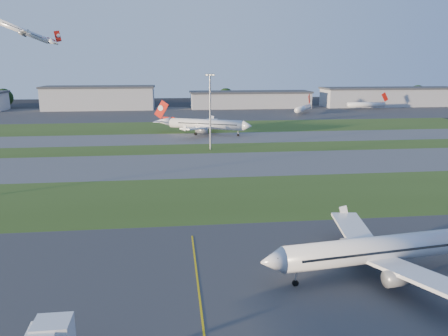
{
  "coord_description": "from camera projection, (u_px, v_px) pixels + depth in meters",
  "views": [
    {
      "loc": [
        2.23,
        -40.49,
        28.82
      ],
      "look_at": [
        12.97,
        50.64,
        7.0
      ],
      "focal_mm": 35.0,
      "sensor_mm": 36.0,
      "label": 1
    }
  ],
  "objects": [
    {
      "name": "tree_west",
      "position": [
        4.0,
        98.0,
        292.22
      ],
      "size": [
        12.1,
        12.1,
        13.2
      ],
      "color": "black",
      "rests_on": "ground"
    },
    {
      "name": "hangar_east",
      "position": [
        250.0,
        99.0,
        296.87
      ],
      "size": [
        81.6,
        23.0,
        11.2
      ],
      "color": "#95979C",
      "rests_on": "ground"
    },
    {
      "name": "light_mast_centre",
      "position": [
        210.0,
        107.0,
        148.16
      ],
      "size": [
        3.2,
        0.7,
        25.8
      ],
      "color": "gray",
      "rests_on": "ground"
    },
    {
      "name": "taxiway_a",
      "position": [
        166.0,
        165.0,
        127.66
      ],
      "size": [
        300.0,
        32.0,
        0.01
      ],
      "primitive_type": "cube",
      "color": "#515154",
      "rests_on": "ground"
    },
    {
      "name": "tree_mid_west",
      "position": [
        140.0,
        99.0,
        298.91
      ],
      "size": [
        9.9,
        9.9,
        10.8
      ],
      "color": "black",
      "rests_on": "ground"
    },
    {
      "name": "grass_strip_a",
      "position": [
        165.0,
        199.0,
        95.77
      ],
      "size": [
        300.0,
        34.0,
        0.01
      ],
      "primitive_type": "cube",
      "color": "#374E1A",
      "rests_on": "ground"
    },
    {
      "name": "airliner_parked",
      "position": [
        381.0,
        250.0,
        60.35
      ],
      "size": [
        35.05,
        29.56,
        10.96
      ],
      "rotation": [
        0.0,
        0.0,
        0.13
      ],
      "color": "white",
      "rests_on": "ground"
    },
    {
      "name": "hangar_west",
      "position": [
        99.0,
        98.0,
        285.02
      ],
      "size": [
        71.4,
        23.0,
        15.2
      ],
      "color": "#95979C",
      "rests_on": "ground"
    },
    {
      "name": "apron_far",
      "position": [
        169.0,
        113.0,
        262.92
      ],
      "size": [
        400.0,
        80.0,
        0.01
      ],
      "primitive_type": "cube",
      "color": "#333335",
      "rests_on": "ground"
    },
    {
      "name": "tree_far_east",
      "position": [
        417.0,
        94.0,
        326.71
      ],
      "size": [
        12.65,
        12.65,
        13.8
      ],
      "color": "black",
      "rests_on": "ground"
    },
    {
      "name": "mini_jet_far",
      "position": [
        366.0,
        105.0,
        285.2
      ],
      "size": [
        28.64,
        5.11,
        9.48
      ],
      "rotation": [
        0.0,
        0.0,
        0.07
      ],
      "color": "white",
      "rests_on": "ground"
    },
    {
      "name": "airliner_departing",
      "position": [
        25.0,
        32.0,
        247.04
      ],
      "size": [
        32.95,
        27.61,
        10.46
      ],
      "rotation": [
        0.0,
        0.0,
        0.24
      ],
      "color": "white"
    },
    {
      "name": "grass_strip_b",
      "position": [
        167.0,
        149.0,
        151.81
      ],
      "size": [
        300.0,
        18.0,
        0.01
      ],
      "primitive_type": "cube",
      "color": "#374E1A",
      "rests_on": "ground"
    },
    {
      "name": "airliner_taxiing",
      "position": [
        205.0,
        124.0,
        182.62
      ],
      "size": [
        37.29,
        31.77,
        12.46
      ],
      "rotation": [
        0.0,
        0.0,
        2.72
      ],
      "color": "white",
      "rests_on": "ground"
    },
    {
      "name": "taxiway_b",
      "position": [
        168.0,
        139.0,
        173.07
      ],
      "size": [
        300.0,
        26.0,
        0.01
      ],
      "primitive_type": "cube",
      "color": "#515154",
      "rests_on": "ground"
    },
    {
      "name": "grass_strip_c",
      "position": [
        168.0,
        127.0,
        204.95
      ],
      "size": [
        300.0,
        40.0,
        0.01
      ],
      "primitive_type": "cube",
      "color": "#374E1A",
      "rests_on": "ground"
    },
    {
      "name": "tree_east",
      "position": [
        329.0,
        97.0,
        315.18
      ],
      "size": [
        10.45,
        10.45,
        11.4
      ],
      "color": "black",
      "rests_on": "ground"
    },
    {
      "name": "mini_jet_near",
      "position": [
        303.0,
        108.0,
        261.39
      ],
      "size": [
        16.91,
        25.01,
        9.48
      ],
      "rotation": [
        0.0,
        0.0,
        1.0
      ],
      "color": "white",
      "rests_on": "ground"
    },
    {
      "name": "hangar_far_east",
      "position": [
        390.0,
        97.0,
        308.03
      ],
      "size": [
        96.9,
        23.0,
        13.2
      ],
      "color": "#95979C",
      "rests_on": "ground"
    },
    {
      "name": "tree_mid_east",
      "position": [
        226.0,
        96.0,
        308.42
      ],
      "size": [
        11.55,
        11.55,
        12.6
      ],
      "color": "black",
      "rests_on": "ground"
    }
  ]
}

